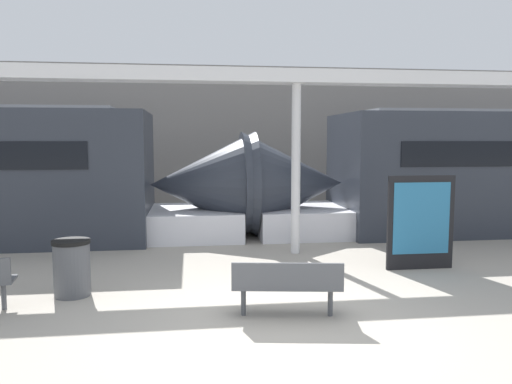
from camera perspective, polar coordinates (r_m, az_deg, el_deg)
The scene contains 7 objects.
ground_plane at distance 6.78m, azimuth 2.99°, elevation -14.96°, with size 60.00×60.00×0.00m, color #A8A093.
station_wall at distance 17.71m, azimuth -3.75°, elevation 6.20°, with size 56.00×0.20×5.00m, color gray.
bench_near at distance 6.91m, azimuth 3.58°, elevation -10.35°, with size 1.55×0.67×0.79m.
trash_bin at distance 8.34m, azimuth -20.30°, elevation -8.12°, with size 0.58×0.58×0.88m.
poster_board at distance 9.83m, azimuth 18.30°, elevation -3.29°, with size 1.29×0.07×1.77m.
support_column_near at distance 10.60m, azimuth 4.58°, elevation 2.56°, with size 0.19×0.19×3.59m, color silver.
canopy_beam at distance 10.67m, azimuth 4.67°, elevation 12.99°, with size 28.00×0.60×0.28m, color silver.
Camera 1 is at (-1.16, -6.23, 2.42)m, focal length 35.00 mm.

